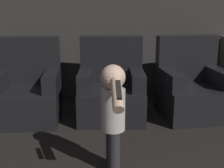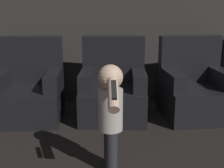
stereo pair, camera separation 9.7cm
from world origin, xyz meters
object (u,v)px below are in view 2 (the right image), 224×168
armchair_right (194,90)px  armchair_middle (113,91)px  person_toddler (111,110)px  armchair_left (29,91)px

armchair_right → armchair_middle: bearing=174.9°
armchair_middle → armchair_right: 1.01m
armchair_right → person_toddler: (-1.08, -1.28, 0.21)m
armchair_right → person_toddler: size_ratio=1.06×
armchair_left → person_toddler: size_ratio=1.06×
person_toddler → armchair_middle: bearing=-8.8°
armchair_left → armchair_middle: same height
armchair_left → armchair_middle: 1.02m
armchair_right → armchair_left: bearing=174.9°
armchair_left → person_toddler: 1.61m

